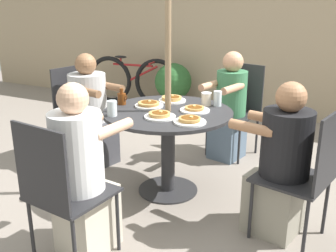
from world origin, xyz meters
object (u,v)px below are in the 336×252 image
(diner_east, at_px, (229,110))
(pancake_plate_c, at_px, (149,104))
(diner_west, at_px, (82,177))
(pancake_plate_d, at_px, (160,115))
(patio_table, at_px, (168,129))
(coffee_cup, at_px, (206,99))
(diner_south, at_px, (91,115))
(bicycle, at_px, (133,81))
(patio_chair_west, at_px, (60,187))
(syrup_bottle, at_px, (122,98))
(pancake_plate_a, at_px, (172,99))
(patio_chair_north, at_px, (307,170))
(potted_shrub, at_px, (173,86))
(patio_chair_east, at_px, (238,104))
(drinking_glass_b, at_px, (218,99))
(drinking_glass_a, at_px, (112,108))
(pancake_plate_b, at_px, (195,109))
(pancake_plate_e, at_px, (190,121))
(diner_north, at_px, (280,167))
(patio_chair_south, at_px, (79,108))

(diner_east, xyz_separation_m, pancake_plate_c, (-0.41, -0.92, 0.23))
(diner_west, height_order, pancake_plate_d, diner_west)
(patio_table, relative_size, coffee_cup, 9.40)
(diner_south, bearing_deg, bicycle, -146.24)
(patio_chair_west, height_order, syrup_bottle, patio_chair_west)
(pancake_plate_a, xyz_separation_m, coffee_cup, (0.32, 0.01, 0.04))
(patio_chair_north, bearing_deg, syrup_bottle, 93.52)
(patio_chair_north, height_order, syrup_bottle, patio_chair_north)
(patio_table, bearing_deg, potted_shrub, 115.03)
(patio_chair_west, distance_m, syrup_bottle, 1.23)
(diner_east, relative_size, potted_shrub, 1.55)
(diner_east, bearing_deg, pancake_plate_a, 77.31)
(diner_south, bearing_deg, potted_shrub, -164.85)
(pancake_plate_d, bearing_deg, patio_chair_east, 80.58)
(patio_chair_east, distance_m, pancake_plate_d, 1.37)
(patio_chair_east, bearing_deg, drinking_glass_b, 106.29)
(drinking_glass_a, bearing_deg, syrup_bottle, 110.66)
(pancake_plate_b, bearing_deg, patio_chair_east, 87.13)
(pancake_plate_b, bearing_deg, drinking_glass_b, 64.86)
(drinking_glass_b, distance_m, potted_shrub, 2.39)
(potted_shrub, bearing_deg, pancake_plate_a, -64.29)
(patio_chair_west, bearing_deg, diner_west, 90.00)
(pancake_plate_e, bearing_deg, potted_shrub, 118.51)
(patio_table, bearing_deg, drinking_glass_b, 46.39)
(patio_chair_west, bearing_deg, pancake_plate_e, 72.62)
(syrup_bottle, relative_size, potted_shrub, 0.20)
(patio_table, height_order, patio_chair_east, patio_chair_east)
(patio_chair_east, bearing_deg, pancake_plate_c, 79.95)
(diner_north, height_order, pancake_plate_e, diner_north)
(diner_north, distance_m, potted_shrub, 3.18)
(patio_chair_north, xyz_separation_m, diner_south, (-2.11, 0.47, -0.04))
(pancake_plate_b, xyz_separation_m, drinking_glass_b, (0.11, 0.23, 0.05))
(patio_chair_east, xyz_separation_m, diner_west, (-0.36, -2.13, -0.01))
(diner_west, distance_m, potted_shrub, 3.36)
(patio_chair_north, height_order, patio_chair_east, same)
(drinking_glass_a, relative_size, drinking_glass_b, 0.94)
(coffee_cup, bearing_deg, diner_north, -34.08)
(diner_north, bearing_deg, diner_east, 45.02)
(drinking_glass_b, xyz_separation_m, bicycle, (-2.08, 2.01, -0.41))
(patio_chair_south, relative_size, pancake_plate_e, 3.89)
(pancake_plate_a, bearing_deg, potted_shrub, 115.71)
(patio_chair_north, relative_size, diner_south, 0.86)
(diner_south, height_order, diner_west, diner_west)
(pancake_plate_b, bearing_deg, patio_table, -155.55)
(diner_north, xyz_separation_m, pancake_plate_d, (-0.94, 0.02, 0.24))
(patio_chair_north, height_order, patio_chair_south, same)
(patio_chair_east, height_order, pancake_plate_c, patio_chair_east)
(pancake_plate_a, bearing_deg, drinking_glass_a, -109.70)
(patio_chair_south, distance_m, pancake_plate_b, 1.37)
(pancake_plate_a, distance_m, pancake_plate_d, 0.50)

